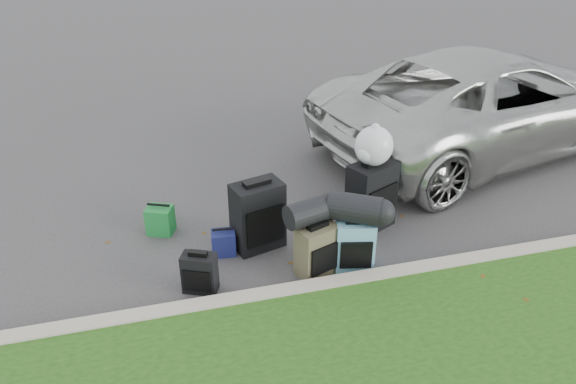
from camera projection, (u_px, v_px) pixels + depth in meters
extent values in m
plane|color=#383535|center=(301.00, 240.00, 6.56)|extent=(120.00, 120.00, 0.00)
cube|color=#9E937F|center=(328.00, 287.00, 5.67)|extent=(120.00, 0.18, 0.15)
imported|color=#B7B7B2|center=(489.00, 101.00, 8.49)|extent=(5.93, 3.75, 1.52)
cube|color=black|center=(200.00, 273.00, 5.65)|extent=(0.39, 0.31, 0.43)
cube|color=black|center=(258.00, 216.00, 6.27)|extent=(0.62, 0.47, 0.80)
cube|color=#3F3B28|center=(317.00, 250.00, 5.87)|extent=(0.48, 0.39, 0.58)
cube|color=teal|center=(355.00, 246.00, 5.95)|extent=(0.45, 0.33, 0.58)
cube|color=black|center=(371.00, 196.00, 6.62)|extent=(0.65, 0.54, 0.84)
cube|color=#1C7E32|center=(160.00, 220.00, 6.63)|extent=(0.36, 0.33, 0.33)
cube|color=navy|center=(224.00, 243.00, 6.26)|extent=(0.28, 0.23, 0.28)
cylinder|color=black|center=(309.00, 212.00, 5.73)|extent=(0.56, 0.40, 0.27)
cylinder|color=black|center=(355.00, 208.00, 5.76)|extent=(0.62, 0.55, 0.30)
sphere|color=silver|center=(374.00, 146.00, 6.32)|extent=(0.44, 0.44, 0.44)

